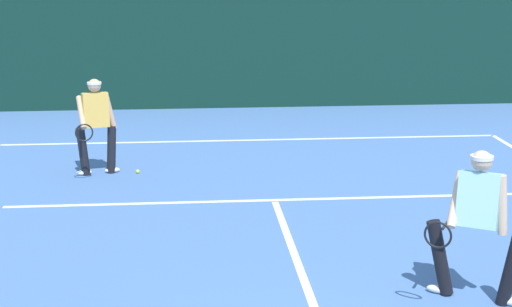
# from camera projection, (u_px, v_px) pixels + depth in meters

# --- Properties ---
(court_line_baseline_far) EXTENTS (10.00, 0.10, 0.01)m
(court_line_baseline_far) POSITION_uv_depth(u_px,v_px,m) (252.00, 140.00, 16.69)
(court_line_baseline_far) COLOR white
(court_line_baseline_far) RESTS_ON ground_plane
(court_line_service) EXTENTS (8.15, 0.10, 0.01)m
(court_line_service) POSITION_uv_depth(u_px,v_px,m) (274.00, 200.00, 12.69)
(court_line_service) COLOR white
(court_line_service) RESTS_ON ground_plane
(court_line_centre) EXTENTS (0.10, 6.40, 0.01)m
(court_line_centre) POSITION_uv_depth(u_px,v_px,m) (306.00, 284.00, 9.50)
(court_line_centre) COLOR white
(court_line_centre) RESTS_ON ground_plane
(player_near) EXTENTS (1.17, 0.80, 1.69)m
(player_near) POSITION_uv_depth(u_px,v_px,m) (477.00, 219.00, 8.88)
(player_near) COLOR black
(player_near) RESTS_ON ground_plane
(player_far) EXTENTS (0.74, 0.89, 1.64)m
(player_far) POSITION_uv_depth(u_px,v_px,m) (96.00, 122.00, 13.96)
(player_far) COLOR black
(player_far) RESTS_ON ground_plane
(tennis_ball_extra) EXTENTS (0.07, 0.07, 0.07)m
(tennis_ball_extra) POSITION_uv_depth(u_px,v_px,m) (138.00, 172.00, 14.20)
(tennis_ball_extra) COLOR #D1E033
(tennis_ball_extra) RESTS_ON ground_plane
(back_fence_windscreen) EXTENTS (18.76, 0.12, 3.13)m
(back_fence_windscreen) POSITION_uv_depth(u_px,v_px,m) (239.00, 43.00, 19.79)
(back_fence_windscreen) COLOR #0E2E25
(back_fence_windscreen) RESTS_ON ground_plane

